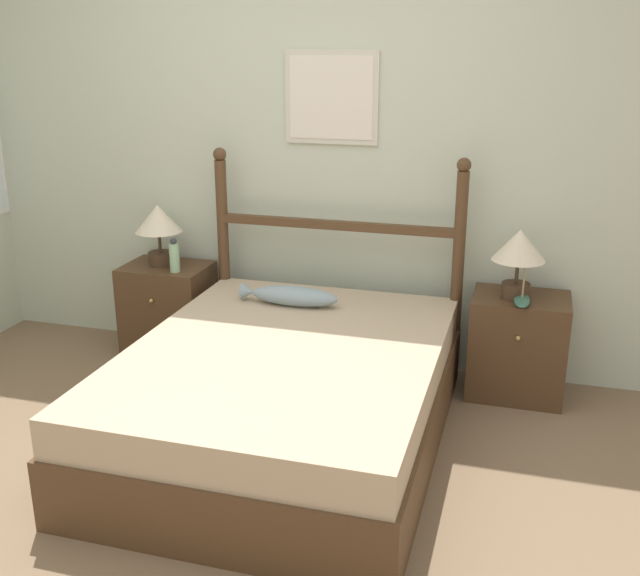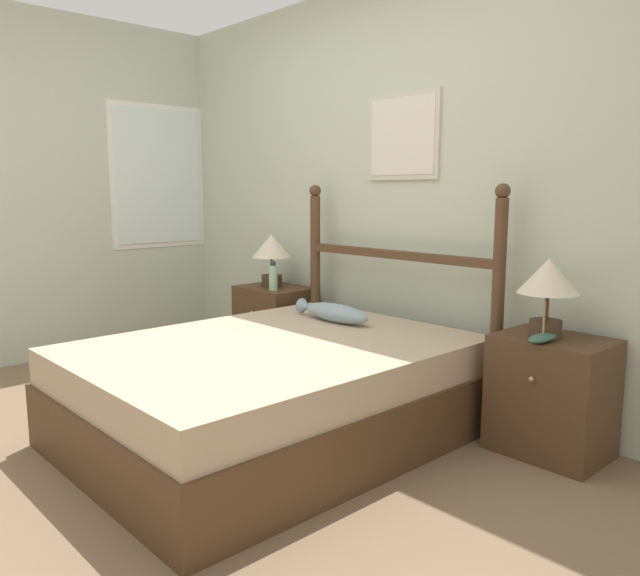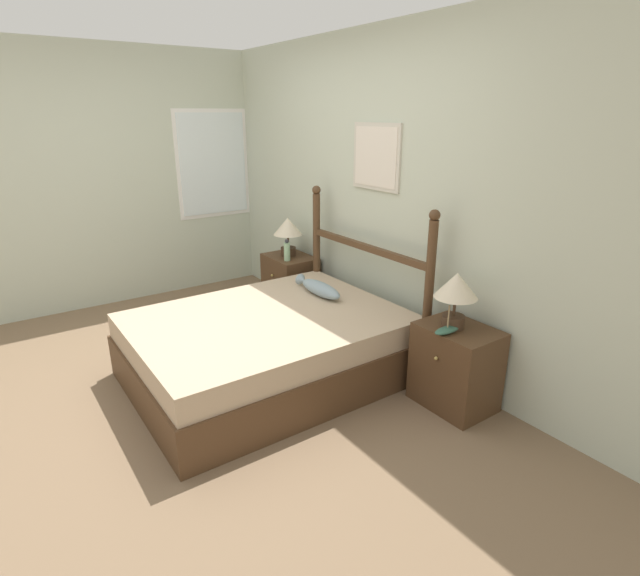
# 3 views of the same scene
# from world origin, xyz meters

# --- Properties ---
(ground_plane) EXTENTS (16.00, 16.00, 0.00)m
(ground_plane) POSITION_xyz_m (0.00, 0.00, 0.00)
(ground_plane) COLOR #7A6047
(wall_back) EXTENTS (6.40, 0.08, 2.55)m
(wall_back) POSITION_xyz_m (0.00, 1.73, 1.28)
(wall_back) COLOR beige
(wall_back) RESTS_ON ground_plane
(wall_left) EXTENTS (0.08, 6.40, 2.55)m
(wall_left) POSITION_xyz_m (-2.13, 0.02, 1.28)
(wall_left) COLOR beige
(wall_left) RESTS_ON ground_plane
(bed) EXTENTS (1.48, 1.94, 0.50)m
(bed) POSITION_xyz_m (0.24, 0.62, 0.25)
(bed) COLOR #4C331E
(bed) RESTS_ON ground_plane
(headboard) EXTENTS (1.49, 0.08, 1.30)m
(headboard) POSITION_xyz_m (0.24, 1.55, 0.71)
(headboard) COLOR #4C331E
(headboard) RESTS_ON ground_plane
(nightstand_left) EXTENTS (0.52, 0.41, 0.57)m
(nightstand_left) POSITION_xyz_m (-0.83, 1.48, 0.29)
(nightstand_left) COLOR #4C331E
(nightstand_left) RESTS_ON ground_plane
(nightstand_right) EXTENTS (0.52, 0.41, 0.57)m
(nightstand_right) POSITION_xyz_m (1.30, 1.48, 0.29)
(nightstand_right) COLOR #4C331E
(nightstand_right) RESTS_ON ground_plane
(table_lamp_left) EXTENTS (0.28, 0.28, 0.38)m
(table_lamp_left) POSITION_xyz_m (-0.86, 1.48, 0.84)
(table_lamp_left) COLOR #422D1E
(table_lamp_left) RESTS_ON nightstand_left
(table_lamp_right) EXTENTS (0.28, 0.28, 0.38)m
(table_lamp_right) POSITION_xyz_m (1.26, 1.45, 0.84)
(table_lamp_right) COLOR #422D1E
(table_lamp_right) RESTS_ON nightstand_right
(bottle) EXTENTS (0.06, 0.06, 0.21)m
(bottle) POSITION_xyz_m (-0.71, 1.38, 0.67)
(bottle) COLOR #99C699
(bottle) RESTS_ON nightstand_left
(model_boat) EXTENTS (0.08, 0.22, 0.19)m
(model_boat) POSITION_xyz_m (1.30, 1.35, 0.60)
(model_boat) COLOR #386651
(model_boat) RESTS_ON nightstand_right
(fish_pillow) EXTENTS (0.55, 0.14, 0.11)m
(fish_pillow) POSITION_xyz_m (0.08, 1.20, 0.55)
(fish_pillow) COLOR #8499A3
(fish_pillow) RESTS_ON bed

